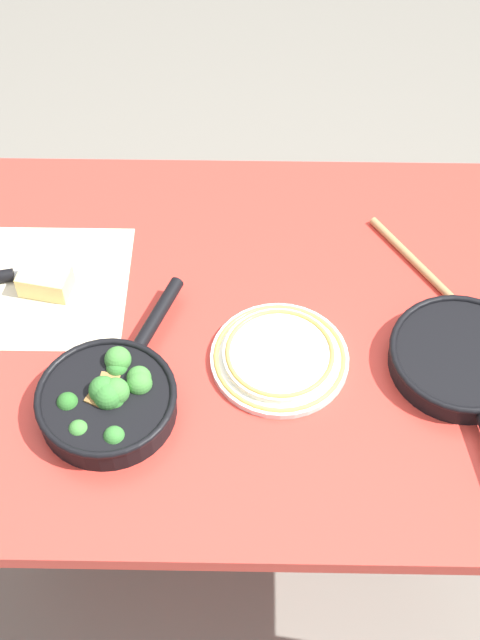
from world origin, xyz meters
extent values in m
plane|color=slate|center=(0.00, 0.00, 0.00)|extent=(14.00, 14.00, 0.00)
cube|color=red|center=(0.00, 0.00, 0.72)|extent=(1.19, 0.87, 0.03)
cylinder|color=#BCBCC1|center=(-0.53, -0.38, 0.35)|extent=(0.05, 0.05, 0.70)
cylinder|color=#BCBCC1|center=(0.53, -0.38, 0.35)|extent=(0.05, 0.05, 0.70)
cylinder|color=black|center=(0.21, 0.18, 0.75)|extent=(0.22, 0.22, 0.05)
torus|color=black|center=(0.21, 0.18, 0.78)|extent=(0.23, 0.23, 0.01)
cylinder|color=black|center=(0.14, 0.00, 0.76)|extent=(0.08, 0.16, 0.02)
cylinder|color=#357027|center=(0.25, 0.24, 0.75)|extent=(0.01, 0.01, 0.02)
sphere|color=#428438|center=(0.25, 0.24, 0.77)|extent=(0.03, 0.03, 0.03)
cylinder|color=#2C6823|center=(0.22, 0.17, 0.75)|extent=(0.02, 0.02, 0.03)
sphere|color=#387A33|center=(0.22, 0.17, 0.78)|extent=(0.05, 0.05, 0.05)
cylinder|color=#357027|center=(0.16, 0.16, 0.75)|extent=(0.01, 0.01, 0.02)
sphere|color=#428438|center=(0.16, 0.16, 0.78)|extent=(0.04, 0.04, 0.04)
cylinder|color=#245B1C|center=(0.27, 0.19, 0.75)|extent=(0.01, 0.01, 0.02)
sphere|color=#2D6B28|center=(0.27, 0.19, 0.77)|extent=(0.04, 0.04, 0.04)
cylinder|color=#357027|center=(0.20, 0.17, 0.75)|extent=(0.02, 0.02, 0.02)
sphere|color=#428438|center=(0.20, 0.17, 0.78)|extent=(0.05, 0.05, 0.05)
cylinder|color=#357027|center=(0.16, 0.14, 0.75)|extent=(0.01, 0.01, 0.02)
sphere|color=#428438|center=(0.16, 0.14, 0.78)|extent=(0.04, 0.04, 0.04)
cylinder|color=#2C6823|center=(0.21, 0.18, 0.75)|extent=(0.02, 0.02, 0.02)
sphere|color=#387A33|center=(0.21, 0.18, 0.78)|extent=(0.04, 0.04, 0.04)
cylinder|color=#2C6823|center=(0.19, 0.25, 0.75)|extent=(0.01, 0.01, 0.02)
sphere|color=#387A33|center=(0.19, 0.25, 0.77)|extent=(0.03, 0.03, 0.03)
cylinder|color=#2C6823|center=(0.20, 0.12, 0.75)|extent=(0.01, 0.01, 0.02)
sphere|color=#387A33|center=(0.20, 0.12, 0.77)|extent=(0.04, 0.04, 0.04)
cylinder|color=#357027|center=(0.20, 0.11, 0.75)|extent=(0.02, 0.02, 0.02)
sphere|color=#428438|center=(0.20, 0.11, 0.78)|extent=(0.04, 0.04, 0.04)
cylinder|color=#245B1C|center=(0.20, 0.19, 0.75)|extent=(0.01, 0.01, 0.02)
sphere|color=#2D6B28|center=(0.20, 0.19, 0.77)|extent=(0.03, 0.03, 0.03)
cylinder|color=#2C6823|center=(0.21, 0.18, 0.75)|extent=(0.02, 0.02, 0.03)
sphere|color=#387A33|center=(0.21, 0.18, 0.78)|extent=(0.05, 0.05, 0.05)
cube|color=olive|center=(0.22, 0.18, 0.76)|extent=(0.05, 0.06, 0.04)
cube|color=#9E703D|center=(0.19, 0.19, 0.76)|extent=(0.04, 0.03, 0.03)
cube|color=olive|center=(0.21, 0.21, 0.76)|extent=(0.05, 0.05, 0.03)
cube|color=olive|center=(0.18, 0.17, 0.76)|extent=(0.03, 0.04, 0.03)
cube|color=#9E703D|center=(0.20, 0.14, 0.76)|extent=(0.05, 0.05, 0.03)
cube|color=#9E703D|center=(0.21, 0.16, 0.76)|extent=(0.04, 0.05, 0.04)
cylinder|color=black|center=(-0.37, 0.08, 0.75)|extent=(0.24, 0.24, 0.04)
torus|color=black|center=(-0.37, 0.08, 0.77)|extent=(0.24, 0.24, 0.01)
cylinder|color=#DBC156|center=(-0.37, 0.08, 0.75)|extent=(0.20, 0.20, 0.02)
cylinder|color=#A87A4C|center=(-0.34, -0.12, 0.74)|extent=(0.19, 0.28, 0.02)
cube|color=beige|center=(0.35, -0.09, 0.73)|extent=(0.29, 0.29, 0.00)
cube|color=silver|center=(0.33, -0.12, 0.73)|extent=(0.17, 0.06, 0.01)
cube|color=#EFD67A|center=(0.35, -0.08, 0.75)|extent=(0.10, 0.07, 0.05)
cylinder|color=silver|center=(-0.07, 0.07, 0.74)|extent=(0.24, 0.24, 0.01)
torus|color=gold|center=(-0.07, 0.07, 0.74)|extent=(0.23, 0.23, 0.01)
cylinder|color=silver|center=(-0.07, 0.07, 0.75)|extent=(0.19, 0.19, 0.01)
torus|color=gold|center=(-0.07, 0.07, 0.75)|extent=(0.18, 0.18, 0.01)
camera|label=1|loc=(-0.02, 0.96, 1.96)|focal=50.00mm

